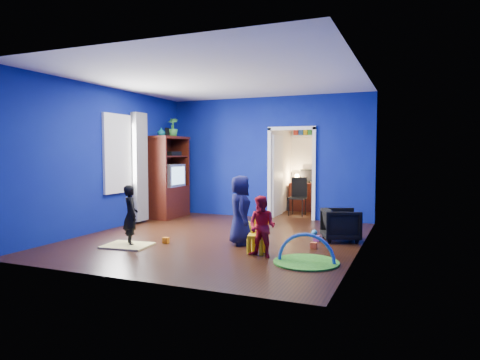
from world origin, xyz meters
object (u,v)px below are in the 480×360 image
at_px(toddler_red, 262,227).
at_px(crt_tv, 170,175).
at_px(tv_armoire, 169,177).
at_px(hopper_ball, 243,230).
at_px(kid_chair, 257,237).
at_px(armchair, 341,225).
at_px(child_black, 131,215).
at_px(study_desk, 306,197).
at_px(child_navy, 240,210).
at_px(folding_chair, 297,197).
at_px(vase, 161,132).
at_px(play_mat, 306,262).

height_order(toddler_red, crt_tv, crt_tv).
xyz_separation_m(tv_armoire, hopper_ball, (2.73, -1.95, -0.78)).
distance_m(toddler_red, kid_chair, 0.33).
xyz_separation_m(armchair, child_black, (-3.23, -1.73, 0.22)).
height_order(hopper_ball, study_desk, study_desk).
bearing_deg(toddler_red, child_black, -168.58).
bearing_deg(child_navy, study_desk, -26.55).
bearing_deg(folding_chair, study_desk, 90.00).
bearing_deg(vase, crt_tv, 82.41).
height_order(hopper_ball, kid_chair, kid_chair).
bearing_deg(tv_armoire, kid_chair, -39.37).
xyz_separation_m(tv_armoire, study_desk, (2.82, 2.41, -0.60)).
xyz_separation_m(child_black, tv_armoire, (-1.09, 2.95, 0.47)).
distance_m(armchair, child_black, 3.67).
distance_m(child_black, toddler_red, 2.33).
bearing_deg(vase, folding_chair, 31.84).
bearing_deg(crt_tv, vase, -97.59).
relative_size(toddler_red, vase, 4.78).
relative_size(crt_tv, play_mat, 0.75).
bearing_deg(armchair, kid_chair, 122.50).
relative_size(study_desk, folding_chair, 0.96).
distance_m(kid_chair, play_mat, 0.93).
bearing_deg(child_navy, child_black, 88.00).
bearing_deg(kid_chair, armchair, 41.22).
bearing_deg(folding_chair, tv_armoire, -152.77).
bearing_deg(child_navy, kid_chair, -161.09).
relative_size(child_navy, tv_armoire, 0.60).
relative_size(tv_armoire, study_desk, 2.23).
relative_size(tv_armoire, hopper_ball, 4.99).
xyz_separation_m(child_black, toddler_red, (2.33, 0.07, -0.05)).
relative_size(tv_armoire, play_mat, 2.10).
height_order(child_navy, play_mat, child_navy).
bearing_deg(hopper_ball, study_desk, 88.86).
bearing_deg(armchair, tv_armoire, 52.39).
bearing_deg(child_navy, vase, 29.63).
height_order(play_mat, study_desk, study_desk).
bearing_deg(kid_chair, child_black, 173.99).
distance_m(child_black, kid_chair, 2.21).
bearing_deg(child_black, child_navy, -114.35).
xyz_separation_m(toddler_red, kid_chair, (-0.15, 0.20, -0.21)).
bearing_deg(play_mat, crt_tv, 143.90).
distance_m(toddler_red, crt_tv, 4.48).
distance_m(play_mat, study_desk, 5.55).
height_order(armchair, vase, vase).
height_order(child_navy, crt_tv, crt_tv).
xyz_separation_m(armchair, kid_chair, (-1.05, -1.46, -0.04)).
bearing_deg(toddler_red, folding_chair, 107.55).
relative_size(child_navy, vase, 6.11).
xyz_separation_m(vase, kid_chair, (3.27, -2.38, -1.81)).
bearing_deg(hopper_ball, vase, 148.93).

